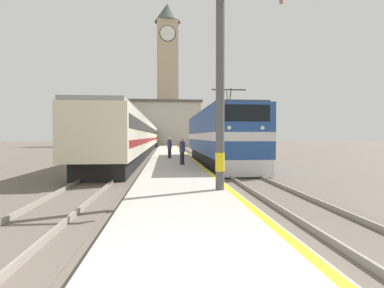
{
  "coord_description": "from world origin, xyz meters",
  "views": [
    {
      "loc": [
        -0.55,
        -3.67,
        2.02
      ],
      "look_at": [
        1.92,
        23.56,
        1.31
      ],
      "focal_mm": 28.0,
      "sensor_mm": 36.0,
      "label": 1
    }
  ],
  "objects_px": {
    "person_on_platform": "(182,151)",
    "second_waiting_passenger": "(170,147)",
    "catenary_mast": "(222,79)",
    "passenger_train": "(140,137)",
    "clock_tower": "(168,70)",
    "locomotive_train": "(218,137)"
  },
  "relations": [
    {
      "from": "passenger_train",
      "to": "locomotive_train",
      "type": "bearing_deg",
      "value": -65.35
    },
    {
      "from": "clock_tower",
      "to": "locomotive_train",
      "type": "bearing_deg",
      "value": -86.16
    },
    {
      "from": "catenary_mast",
      "to": "second_waiting_passenger",
      "type": "height_order",
      "value": "catenary_mast"
    },
    {
      "from": "passenger_train",
      "to": "second_waiting_passenger",
      "type": "xyz_separation_m",
      "value": [
        3.31,
        -12.25,
        -0.82
      ]
    },
    {
      "from": "second_waiting_passenger",
      "to": "catenary_mast",
      "type": "bearing_deg",
      "value": -84.05
    },
    {
      "from": "catenary_mast",
      "to": "clock_tower",
      "type": "relative_size",
      "value": 0.23
    },
    {
      "from": "person_on_platform",
      "to": "clock_tower",
      "type": "distance_m",
      "value": 52.33
    },
    {
      "from": "locomotive_train",
      "to": "passenger_train",
      "type": "relative_size",
      "value": 0.32
    },
    {
      "from": "person_on_platform",
      "to": "second_waiting_passenger",
      "type": "bearing_deg",
      "value": 97.06
    },
    {
      "from": "passenger_train",
      "to": "catenary_mast",
      "type": "relative_size",
      "value": 6.52
    },
    {
      "from": "catenary_mast",
      "to": "person_on_platform",
      "type": "height_order",
      "value": "catenary_mast"
    },
    {
      "from": "locomotive_train",
      "to": "second_waiting_passenger",
      "type": "distance_m",
      "value": 4.27
    },
    {
      "from": "second_waiting_passenger",
      "to": "clock_tower",
      "type": "bearing_deg",
      "value": 89.64
    },
    {
      "from": "clock_tower",
      "to": "person_on_platform",
      "type": "bearing_deg",
      "value": -89.53
    },
    {
      "from": "locomotive_train",
      "to": "person_on_platform",
      "type": "bearing_deg",
      "value": -131.43
    },
    {
      "from": "locomotive_train",
      "to": "clock_tower",
      "type": "relative_size",
      "value": 0.48
    },
    {
      "from": "person_on_platform",
      "to": "catenary_mast",
      "type": "bearing_deg",
      "value": -84.75
    },
    {
      "from": "locomotive_train",
      "to": "person_on_platform",
      "type": "height_order",
      "value": "locomotive_train"
    },
    {
      "from": "passenger_train",
      "to": "clock_tower",
      "type": "xyz_separation_m",
      "value": [
        3.59,
        32.12,
        14.92
      ]
    },
    {
      "from": "locomotive_train",
      "to": "second_waiting_passenger",
      "type": "bearing_deg",
      "value": 144.67
    },
    {
      "from": "catenary_mast",
      "to": "clock_tower",
      "type": "xyz_separation_m",
      "value": [
        -1.2,
        58.54,
        13.04
      ]
    },
    {
      "from": "catenary_mast",
      "to": "person_on_platform",
      "type": "relative_size",
      "value": 4.5
    }
  ]
}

